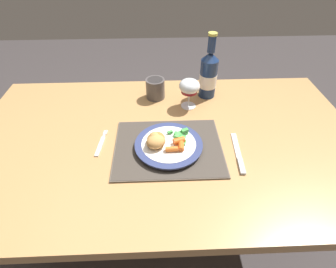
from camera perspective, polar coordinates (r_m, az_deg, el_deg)
name	(u,v)px	position (r m, az deg, el deg)	size (l,w,h in m)	color
ground_plane	(167,238)	(1.56, -0.33, -21.64)	(6.00, 6.00, 0.00)	#383333
dining_table	(166,154)	(1.03, -0.46, -4.38)	(1.46, 0.85, 0.74)	#AD7F4C
placemat	(168,147)	(0.93, 0.08, -2.93)	(0.38, 0.30, 0.01)	brown
dinner_plate	(169,145)	(0.91, 0.15, -2.44)	(0.24, 0.24, 0.02)	white
breaded_croquettes	(156,140)	(0.89, -2.66, -1.24)	(0.08, 0.09, 0.04)	tan
green_beans_pile	(180,135)	(0.93, 2.68, -0.32)	(0.08, 0.08, 0.02)	#4CA84C
glazed_carrots	(178,144)	(0.89, 2.16, -2.27)	(0.07, 0.06, 0.02)	orange
fork	(101,144)	(0.97, -14.43, -2.21)	(0.03, 0.14, 0.01)	silver
table_knife	(239,156)	(0.93, 15.16, -4.65)	(0.03, 0.20, 0.01)	silver
wine_glass	(189,87)	(1.09, 4.69, 10.09)	(0.09, 0.09, 0.13)	silver
bottle	(208,75)	(1.17, 8.79, 12.68)	(0.08, 0.08, 0.28)	navy
drinking_cup	(155,88)	(1.17, -2.78, 9.95)	(0.08, 0.08, 0.09)	#4C4747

